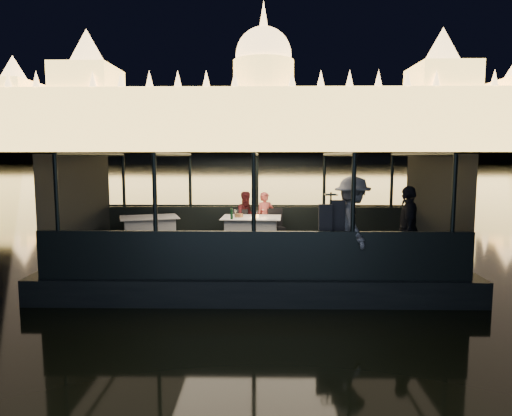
{
  "coord_description": "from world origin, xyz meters",
  "views": [
    {
      "loc": [
        0.18,
        -10.22,
        2.77
      ],
      "look_at": [
        0.0,
        0.4,
        1.55
      ],
      "focal_mm": 32.0,
      "sensor_mm": 36.0,
      "label": 1
    }
  ],
  "objects_px": {
    "person_man_maroon": "(247,214)",
    "chair_port_right": "(275,227)",
    "dining_table_aft": "(150,231)",
    "person_woman_coral": "(265,214)",
    "dining_table_central": "(251,232)",
    "passenger_stripe": "(352,230)",
    "wine_bottle": "(232,213)",
    "passenger_dark": "(408,228)",
    "chair_port_left": "(240,227)",
    "coat_stand": "(330,229)"
  },
  "relations": [
    {
      "from": "wine_bottle",
      "to": "person_woman_coral",
      "type": "bearing_deg",
      "value": 53.75
    },
    {
      "from": "passenger_dark",
      "to": "wine_bottle",
      "type": "bearing_deg",
      "value": -101.38
    },
    {
      "from": "person_man_maroon",
      "to": "passenger_dark",
      "type": "height_order",
      "value": "passenger_dark"
    },
    {
      "from": "chair_port_right",
      "to": "coat_stand",
      "type": "bearing_deg",
      "value": -95.35
    },
    {
      "from": "passenger_dark",
      "to": "person_woman_coral",
      "type": "bearing_deg",
      "value": -120.82
    },
    {
      "from": "dining_table_central",
      "to": "passenger_dark",
      "type": "xyz_separation_m",
      "value": [
        3.15,
        -2.19,
        0.47
      ]
    },
    {
      "from": "dining_table_aft",
      "to": "chair_port_right",
      "type": "distance_m",
      "value": 3.18
    },
    {
      "from": "chair_port_left",
      "to": "passenger_stripe",
      "type": "relative_size",
      "value": 0.46
    },
    {
      "from": "coat_stand",
      "to": "passenger_dark",
      "type": "bearing_deg",
      "value": 15.19
    },
    {
      "from": "person_woman_coral",
      "to": "passenger_dark",
      "type": "bearing_deg",
      "value": -66.9
    },
    {
      "from": "person_man_maroon",
      "to": "wine_bottle",
      "type": "relative_size",
      "value": 4.39
    },
    {
      "from": "coat_stand",
      "to": "person_woman_coral",
      "type": "relative_size",
      "value": 1.2
    },
    {
      "from": "person_man_maroon",
      "to": "wine_bottle",
      "type": "bearing_deg",
      "value": -126.24
    },
    {
      "from": "chair_port_left",
      "to": "coat_stand",
      "type": "distance_m",
      "value": 3.63
    },
    {
      "from": "chair_port_left",
      "to": "person_woman_coral",
      "type": "height_order",
      "value": "person_woman_coral"
    },
    {
      "from": "chair_port_right",
      "to": "person_man_maroon",
      "type": "height_order",
      "value": "person_man_maroon"
    },
    {
      "from": "passenger_dark",
      "to": "wine_bottle",
      "type": "height_order",
      "value": "passenger_dark"
    },
    {
      "from": "dining_table_central",
      "to": "person_woman_coral",
      "type": "bearing_deg",
      "value": 64.33
    },
    {
      "from": "dining_table_aft",
      "to": "person_woman_coral",
      "type": "relative_size",
      "value": 1.07
    },
    {
      "from": "dining_table_aft",
      "to": "passenger_stripe",
      "type": "distance_m",
      "value": 5.28
    },
    {
      "from": "dining_table_aft",
      "to": "person_man_maroon",
      "type": "bearing_deg",
      "value": 13.63
    },
    {
      "from": "passenger_stripe",
      "to": "chair_port_right",
      "type": "bearing_deg",
      "value": 21.87
    },
    {
      "from": "dining_table_central",
      "to": "chair_port_right",
      "type": "xyz_separation_m",
      "value": [
        0.6,
        0.47,
        0.06
      ]
    },
    {
      "from": "passenger_stripe",
      "to": "dining_table_central",
      "type": "bearing_deg",
      "value": 35.43
    },
    {
      "from": "chair_port_left",
      "to": "passenger_dark",
      "type": "bearing_deg",
      "value": -48.37
    },
    {
      "from": "passenger_stripe",
      "to": "wine_bottle",
      "type": "height_order",
      "value": "passenger_stripe"
    },
    {
      "from": "person_woman_coral",
      "to": "person_man_maroon",
      "type": "xyz_separation_m",
      "value": [
        -0.48,
        0.0,
        0.0
      ]
    },
    {
      "from": "chair_port_right",
      "to": "person_man_maroon",
      "type": "relative_size",
      "value": 0.67
    },
    {
      "from": "person_woman_coral",
      "to": "person_man_maroon",
      "type": "relative_size",
      "value": 0.99
    },
    {
      "from": "dining_table_central",
      "to": "person_man_maroon",
      "type": "height_order",
      "value": "person_man_maroon"
    },
    {
      "from": "dining_table_aft",
      "to": "wine_bottle",
      "type": "distance_m",
      "value": 2.23
    },
    {
      "from": "dining_table_central",
      "to": "chair_port_left",
      "type": "relative_size",
      "value": 1.67
    },
    {
      "from": "wine_bottle",
      "to": "dining_table_aft",
      "type": "bearing_deg",
      "value": 166.35
    },
    {
      "from": "passenger_dark",
      "to": "dining_table_central",
      "type": "bearing_deg",
      "value": -109.57
    },
    {
      "from": "chair_port_left",
      "to": "wine_bottle",
      "type": "relative_size",
      "value": 2.86
    },
    {
      "from": "person_man_maroon",
      "to": "passenger_stripe",
      "type": "height_order",
      "value": "passenger_stripe"
    },
    {
      "from": "chair_port_left",
      "to": "passenger_dark",
      "type": "height_order",
      "value": "passenger_dark"
    },
    {
      "from": "chair_port_left",
      "to": "passenger_stripe",
      "type": "bearing_deg",
      "value": -62.56
    },
    {
      "from": "person_man_maroon",
      "to": "wine_bottle",
      "type": "distance_m",
      "value": 1.16
    },
    {
      "from": "coat_stand",
      "to": "passenger_dark",
      "type": "distance_m",
      "value": 1.65
    },
    {
      "from": "chair_port_left",
      "to": "passenger_stripe",
      "type": "distance_m",
      "value": 3.74
    },
    {
      "from": "dining_table_central",
      "to": "passenger_stripe",
      "type": "distance_m",
      "value": 3.21
    },
    {
      "from": "person_man_maroon",
      "to": "chair_port_right",
      "type": "bearing_deg",
      "value": -38.34
    },
    {
      "from": "dining_table_central",
      "to": "chair_port_left",
      "type": "distance_m",
      "value": 0.55
    },
    {
      "from": "person_woman_coral",
      "to": "wine_bottle",
      "type": "xyz_separation_m",
      "value": [
        -0.81,
        -1.1,
        0.17
      ]
    },
    {
      "from": "person_woman_coral",
      "to": "dining_table_aft",
      "type": "bearing_deg",
      "value": 170.59
    },
    {
      "from": "dining_table_aft",
      "to": "chair_port_left",
      "type": "height_order",
      "value": "chair_port_left"
    },
    {
      "from": "wine_bottle",
      "to": "person_man_maroon",
      "type": "bearing_deg",
      "value": 73.63
    },
    {
      "from": "dining_table_aft",
      "to": "dining_table_central",
      "type": "bearing_deg",
      "value": -2.92
    },
    {
      "from": "dining_table_aft",
      "to": "person_man_maroon",
      "type": "relative_size",
      "value": 1.06
    }
  ]
}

